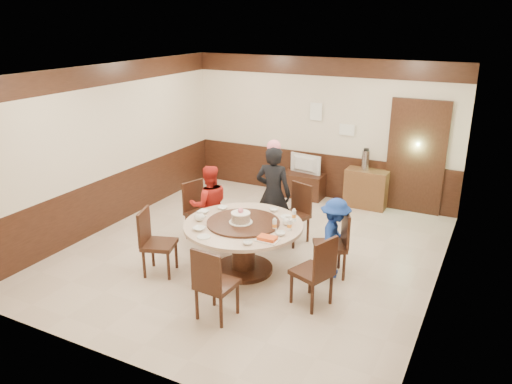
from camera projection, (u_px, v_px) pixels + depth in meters
The scene contains 32 objects.
room at pixel (253, 188), 7.57m from camera, with size 6.00×6.04×2.84m.
banquet_table at pixel (243, 237), 7.17m from camera, with size 1.71×1.71×0.78m.
chair_0 at pixel (331, 255), 7.14m from camera, with size 0.60×0.60×0.97m.
chair_1 at pixel (294, 224), 8.20m from camera, with size 0.56×0.56×0.97m.
chair_2 at pixel (201, 221), 8.31m from camera, with size 0.56×0.56×0.97m.
chair_3 at pixel (158, 254), 7.19m from camera, with size 0.56×0.56×0.97m.
chair_4 at pixel (216, 295), 6.11m from camera, with size 0.47×0.48×0.97m.
chair_5 at pixel (313, 283), 6.40m from camera, with size 0.57×0.57×0.97m.
person_standing at pixel (273, 194), 8.09m from camera, with size 0.59×0.39×1.62m, color black.
person_red at pixel (209, 205), 8.06m from camera, with size 0.64×0.50×1.32m, color #B01F17.
person_blue at pixel (335, 238), 7.04m from camera, with size 0.75×0.43×1.16m, color navy.
birthday_cake at pixel (241, 217), 7.04m from camera, with size 0.34×0.34×0.22m.
teapot_left at pixel (199, 217), 7.18m from camera, with size 0.17×0.15×0.13m, color white.
teapot_right at pixel (288, 221), 7.03m from camera, with size 0.17×0.15×0.13m, color white.
bowl_0 at pixel (223, 208), 7.63m from camera, with size 0.15×0.15×0.04m, color white.
bowl_1 at pixel (248, 243), 6.44m from camera, with size 0.13×0.13×0.04m, color white.
bowl_2 at pixel (199, 229), 6.87m from camera, with size 0.17×0.17×0.04m, color white.
bowl_3 at pixel (280, 234), 6.72m from camera, with size 0.14×0.14×0.04m, color white.
bowl_4 at pixel (204, 212), 7.48m from camera, with size 0.15×0.15×0.04m, color white.
bowl_5 at pixel (274, 210), 7.54m from camera, with size 0.14×0.14×0.04m, color white.
saucer_near at pixel (204, 237), 6.66m from camera, with size 0.18×0.18×0.01m, color white.
saucer_far at pixel (286, 217), 7.32m from camera, with size 0.18×0.18×0.01m, color white.
shrimp_platter at pixel (267, 239), 6.54m from camera, with size 0.30×0.20×0.06m.
bottle_0 at pixel (275, 225), 6.85m from camera, with size 0.06×0.06×0.16m, color white.
bottle_1 at pixel (289, 225), 6.84m from camera, with size 0.06×0.06×0.16m, color white.
bottle_2 at pixel (294, 215), 7.18m from camera, with size 0.06×0.06×0.16m, color white.
tv_stand at pixel (303, 185), 10.25m from camera, with size 0.85×0.45×0.50m, color black.
television at pixel (304, 164), 10.10m from camera, with size 0.69×0.09×0.39m, color gray.
side_cabinet at pixel (366, 189), 9.68m from camera, with size 0.80×0.40×0.75m, color brown.
thermos at pixel (366, 160), 9.51m from camera, with size 0.15×0.15×0.38m, color silver.
notice_left at pixel (316, 112), 9.86m from camera, with size 0.25×0.00×0.35m, color white.
notice_right at pixel (347, 130), 9.69m from camera, with size 0.30×0.00×0.22m, color white.
Camera 1 is at (3.30, -6.34, 3.54)m, focal length 35.00 mm.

